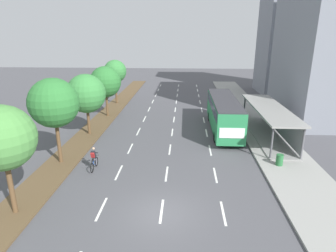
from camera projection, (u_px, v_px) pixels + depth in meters
The scene contains 17 objects.
ground_plane at pixel (161, 214), 16.24m from camera, with size 140.00×140.00×0.00m, color #4C4C51.
median_strip at pixel (108, 115), 35.67m from camera, with size 2.60×52.00×0.12m, color brown.
sidewalk_right at pixel (251, 117), 34.70m from camera, with size 4.50×52.00×0.15m, color gray.
lane_divider_left at pixel (144, 119), 34.08m from camera, with size 0.14×48.18×0.01m.
lane_divider_center at pixel (174, 119), 33.89m from camera, with size 0.14×48.18×0.01m.
lane_divider_right at pixel (204, 120), 33.70m from camera, with size 0.14×48.18×0.01m.
bus_shelter at pixel (271, 119), 27.53m from camera, with size 2.90×11.96×2.86m.
bus at pixel (224, 111), 29.50m from camera, with size 2.54×11.29×3.37m.
cyclist at pixel (94, 159), 21.30m from camera, with size 0.46×1.82×1.71m.
median_tree_nearest at pixel (2, 138), 14.85m from camera, with size 3.47×3.47×6.16m.
median_tree_second at pixel (54, 103), 21.08m from camera, with size 3.67×3.67×6.54m.
median_tree_third at pixel (86, 94), 27.58m from camera, with size 3.74×3.74×5.92m.
median_tree_fourth at pixel (105, 82), 33.86m from camera, with size 3.66×3.66×5.94m.
median_tree_fifth at pixel (115, 71), 40.07m from camera, with size 3.13×3.13×6.07m.
trash_bin at pixel (280, 160), 21.73m from camera, with size 0.52×0.52×0.85m, color #286B38.
building_near_right at pixel (321, 37), 32.06m from camera, with size 6.59×13.26×18.54m, color gray.
building_mid_right at pixel (301, 26), 46.14m from camera, with size 11.60×8.45×21.62m, color gray.
Camera 1 is at (1.19, -13.88, 9.70)m, focal length 30.80 mm.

